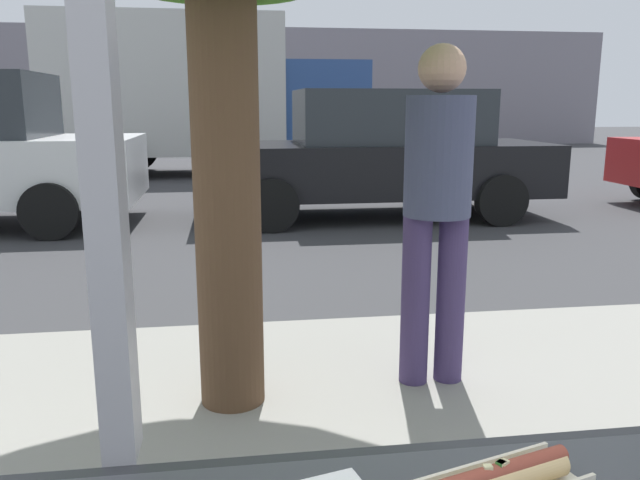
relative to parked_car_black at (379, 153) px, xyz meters
name	(u,v)px	position (x,y,z in m)	size (l,w,h in m)	color
ground_plane	(218,212)	(-2.14, 0.64, -0.85)	(60.00, 60.00, 0.00)	#38383A
sidewalk_strip	(195,452)	(-2.14, -5.76, -0.78)	(16.00, 2.80, 0.12)	gray
building_facade_far	(222,88)	(-2.14, 15.09, 1.18)	(28.00, 1.20, 4.06)	gray
parked_car_black	(379,153)	(0.00, 0.00, 0.00)	(4.57, 1.91, 1.66)	black
box_truck	(200,92)	(-2.52, 5.69, 0.88)	(6.52, 2.44, 3.24)	beige
pedestrian	(437,196)	(-0.99, -5.35, 0.21)	(0.32, 0.32, 1.63)	#3F315B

